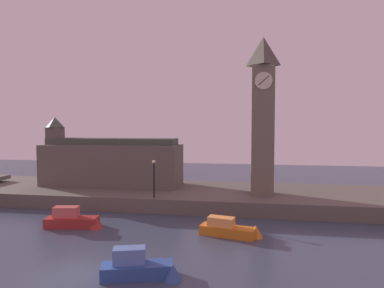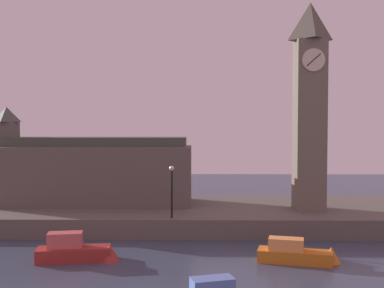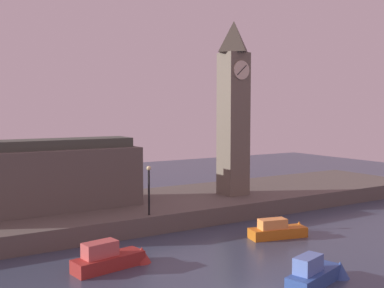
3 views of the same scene
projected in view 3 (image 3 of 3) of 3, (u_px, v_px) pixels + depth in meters
far_embankment at (114, 213)px, 40.75m from camera, size 70.00×12.00×1.50m
clock_tower at (233, 106)px, 44.96m from camera, size 2.60×2.63×16.81m
parliament_hall at (31, 176)px, 38.02m from camera, size 17.15×5.40×8.51m
streetlamp at (149, 184)px, 36.50m from camera, size 0.36×0.36×3.91m
boat_tour_blue at (318, 273)px, 26.14m from camera, size 5.06×2.47×1.82m
boat_dinghy_red at (114, 258)px, 28.78m from camera, size 5.37×2.22×1.88m
boat_patrol_orange at (282, 230)px, 35.79m from camera, size 5.36×2.41×1.65m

